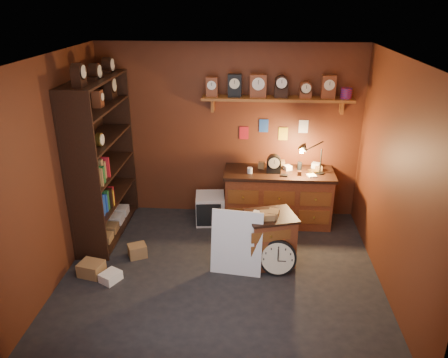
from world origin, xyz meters
The scene contains 11 objects.
floor centered at (0.00, 0.00, 0.00)m, with size 4.00×4.00×0.00m, color black.
room_shell centered at (0.04, 0.11, 1.72)m, with size 4.02×3.62×2.71m.
shelving_unit centered at (-1.79, 0.98, 1.25)m, with size 0.47×1.60×2.58m.
workbench centered at (0.78, 1.47, 0.47)m, with size 1.66×0.66×1.36m.
low_cabinet centered at (0.62, 0.33, 0.38)m, with size 0.74×0.68×0.79m.
big_round_clock centered at (0.72, 0.06, 0.23)m, with size 0.47×0.16×0.48m.
white_panel centered at (0.19, 0.08, 0.00)m, with size 0.65×0.03×0.87m, color silver.
mini_fridge centered at (-0.28, 1.39, 0.23)m, with size 0.48×0.50×0.46m.
floor_box_a centered at (-1.65, -0.13, 0.09)m, with size 0.29×0.25×0.18m, color olive.
floor_box_b centered at (-1.37, -0.24, 0.06)m, with size 0.20×0.24×0.12m, color white.
floor_box_c centered at (-1.17, 0.33, 0.09)m, with size 0.24×0.20×0.18m, color olive.
Camera 1 is at (0.36, -4.68, 3.31)m, focal length 35.00 mm.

